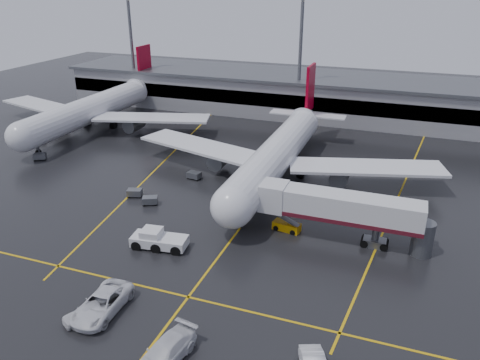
% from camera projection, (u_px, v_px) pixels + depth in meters
% --- Properties ---
extents(ground, '(220.00, 220.00, 0.00)m').
position_uv_depth(ground, '(259.00, 203.00, 64.96)').
color(ground, black).
rests_on(ground, ground).
extents(apron_line_centre, '(0.25, 90.00, 0.02)m').
position_uv_depth(apron_line_centre, '(259.00, 203.00, 64.96)').
color(apron_line_centre, gold).
rests_on(apron_line_centre, ground).
extents(apron_line_stop, '(60.00, 0.25, 0.02)m').
position_uv_depth(apron_line_stop, '(188.00, 297.00, 46.00)').
color(apron_line_stop, gold).
rests_on(apron_line_stop, ground).
extents(apron_line_left, '(9.99, 69.35, 0.02)m').
position_uv_depth(apron_line_left, '(165.00, 161.00, 79.91)').
color(apron_line_left, gold).
rests_on(apron_line_left, ground).
extents(apron_line_right, '(7.57, 69.64, 0.02)m').
position_uv_depth(apron_line_right, '(400.00, 193.00, 67.87)').
color(apron_line_right, gold).
rests_on(apron_line_right, ground).
extents(terminal, '(122.00, 19.00, 8.60)m').
position_uv_depth(terminal, '(326.00, 96.00, 104.54)').
color(terminal, gray).
rests_on(terminal, ground).
extents(light_mast_left, '(3.00, 1.20, 25.45)m').
position_uv_depth(light_mast_left, '(131.00, 43.00, 109.67)').
color(light_mast_left, '#595B60').
rests_on(light_mast_left, ground).
extents(light_mast_mid, '(3.00, 1.20, 25.45)m').
position_uv_depth(light_mast_mid, '(300.00, 51.00, 96.99)').
color(light_mast_mid, '#595B60').
rests_on(light_mast_mid, ground).
extents(main_airliner, '(48.80, 45.60, 14.10)m').
position_uv_depth(main_airliner, '(279.00, 152.00, 71.65)').
color(main_airliner, silver).
rests_on(main_airliner, ground).
extents(second_airliner, '(48.80, 45.60, 14.10)m').
position_uv_depth(second_airliner, '(94.00, 108.00, 95.30)').
color(second_airliner, silver).
rests_on(second_airliner, ground).
extents(jet_bridge, '(19.90, 3.40, 6.05)m').
position_uv_depth(jet_bridge, '(341.00, 210.00, 54.47)').
color(jet_bridge, silver).
rests_on(jet_bridge, ground).
extents(pushback_tractor, '(6.65, 3.46, 2.28)m').
position_uv_depth(pushback_tractor, '(158.00, 240.00, 54.18)').
color(pushback_tractor, silver).
rests_on(pushback_tractor, ground).
extents(belt_loader, '(3.54, 2.05, 2.12)m').
position_uv_depth(belt_loader, '(287.00, 226.00, 57.93)').
color(belt_loader, '#D59206').
rests_on(belt_loader, ground).
extents(service_van_a, '(3.39, 7.03, 1.93)m').
position_uv_depth(service_van_a, '(102.00, 303.00, 43.60)').
color(service_van_a, silver).
rests_on(service_van_a, ground).
extents(service_van_b, '(3.62, 6.73, 1.85)m').
position_uv_depth(service_van_b, '(165.00, 353.00, 37.97)').
color(service_van_b, silver).
rests_on(service_van_b, ground).
extents(service_van_d, '(3.90, 4.63, 1.49)m').
position_uv_depth(service_van_d, '(87.00, 312.00, 42.79)').
color(service_van_d, silver).
rests_on(service_van_d, ground).
extents(baggage_cart_a, '(2.37, 2.04, 1.12)m').
position_uv_depth(baggage_cart_a, '(150.00, 200.00, 64.44)').
color(baggage_cart_a, '#595B60').
rests_on(baggage_cart_a, ground).
extents(baggage_cart_b, '(2.30, 1.84, 1.12)m').
position_uv_depth(baggage_cart_b, '(135.00, 192.00, 66.72)').
color(baggage_cart_b, '#595B60').
rests_on(baggage_cart_b, ground).
extents(baggage_cart_c, '(2.17, 1.58, 1.12)m').
position_uv_depth(baggage_cart_c, '(194.00, 175.00, 72.56)').
color(baggage_cart_c, '#595B60').
rests_on(baggage_cart_c, ground).
extents(baggage_cart_d, '(2.17, 1.59, 1.12)m').
position_uv_depth(baggage_cart_d, '(39.00, 138.00, 88.92)').
color(baggage_cart_d, '#595B60').
rests_on(baggage_cart_d, ground).
extents(baggage_cart_e, '(2.38, 2.15, 1.12)m').
position_uv_depth(baggage_cart_e, '(40.00, 156.00, 80.10)').
color(baggage_cart_e, '#595B60').
rests_on(baggage_cart_e, ground).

